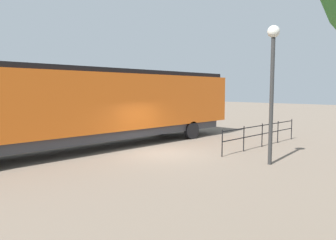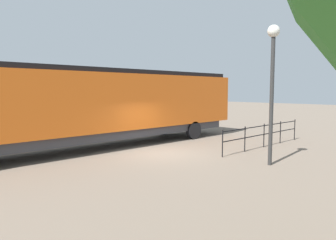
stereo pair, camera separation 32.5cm
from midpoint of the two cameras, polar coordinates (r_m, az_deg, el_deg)
The scene contains 4 objects.
ground_plane at distance 15.68m, azimuth -0.20°, elevation -5.92°, with size 120.00×120.00×0.00m, color #756656.
locomotive at distance 17.45m, azimuth -10.29°, elevation 2.86°, with size 3.06×18.74×4.15m.
lamp_post at distance 13.71m, azimuth 18.66°, elevation 8.64°, with size 0.49×0.49×5.63m.
platform_fence at distance 18.03m, azimuth 17.13°, elevation -2.07°, with size 0.05×7.47×1.27m.
Camera 2 is at (11.18, -10.57, 3.06)m, focal length 34.45 mm.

